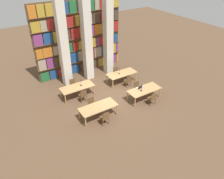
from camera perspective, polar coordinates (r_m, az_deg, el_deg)
ground_plane at (r=14.54m, az=-0.28°, el=-1.92°), size 40.00×40.00×0.00m
bookshelf_bank at (r=16.81m, az=-8.43°, el=13.04°), size 6.87×0.35×5.50m
pillar_left at (r=15.03m, az=-12.61°, el=11.42°), size 0.58×0.58×6.00m
pillar_center at (r=15.65m, az=-6.58°, el=12.83°), size 0.58×0.58×6.00m
pillar_right at (r=16.43m, az=-1.01°, el=13.99°), size 0.58×0.58×6.00m
reading_table_0 at (r=12.52m, az=-3.62°, el=-4.76°), size 2.20×0.95×0.72m
chair_0 at (r=12.10m, az=-1.91°, el=-7.34°), size 0.42×0.40×0.87m
chair_1 at (r=13.17m, az=-5.29°, el=-3.72°), size 0.42×0.40×0.87m
reading_table_1 at (r=14.15m, az=8.42°, el=-0.21°), size 2.20×0.95×0.72m
chair_2 at (r=13.81m, az=10.47°, el=-2.25°), size 0.42×0.40×0.87m
chair_3 at (r=14.75m, az=6.60°, el=0.59°), size 0.42×0.40×0.87m
desk_lamp_0 at (r=13.79m, az=7.69°, el=0.78°), size 0.14×0.14×0.46m
laptop at (r=14.17m, az=7.17°, el=0.47°), size 0.32×0.22×0.21m
reading_table_2 at (r=14.45m, az=-9.07°, el=0.49°), size 2.20×0.95×0.72m
chair_4 at (r=13.97m, az=-7.60°, el=-1.51°), size 0.42×0.40×0.87m
chair_5 at (r=15.17m, az=-10.09°, el=1.23°), size 0.42×0.40×0.87m
desk_lamp_1 at (r=14.34m, az=-8.17°, el=2.15°), size 0.14×0.14×0.48m
reading_table_3 at (r=15.89m, az=2.57°, el=4.05°), size 2.20×0.95×0.72m
chair_6 at (r=15.46m, az=4.22°, el=2.33°), size 0.42×0.40×0.87m
chair_7 at (r=16.54m, az=1.13°, el=4.58°), size 0.42×0.40×0.87m
desk_lamp_2 at (r=15.63m, az=1.90°, el=5.20°), size 0.14×0.14×0.49m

